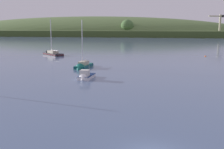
% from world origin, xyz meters
% --- Properties ---
extents(far_shoreline_hill, '(436.64, 149.79, 37.50)m').
position_xyz_m(far_shoreline_hill, '(-45.43, 270.09, 0.32)').
color(far_shoreline_hill, '#3C4E24').
rests_on(far_shoreline_hill, ground).
extents(dockside_crane, '(14.46, 7.95, 18.51)m').
position_xyz_m(dockside_crane, '(65.83, 226.46, 9.14)').
color(dockside_crane, '#4C4C51').
rests_on(dockside_crane, ground).
extents(sailboat_near_mooring, '(3.39, 7.84, 11.76)m').
position_xyz_m(sailboat_near_mooring, '(-13.60, 41.82, 0.21)').
color(sailboat_near_mooring, '#0F564C').
rests_on(sailboat_near_mooring, ground).
extents(sailboat_midwater_white, '(8.65, 8.49, 12.84)m').
position_xyz_m(sailboat_midwater_white, '(-29.18, 68.55, 0.21)').
color(sailboat_midwater_white, '#232328').
rests_on(sailboat_midwater_white, ground).
extents(fishing_boat_moored, '(2.60, 5.26, 3.16)m').
position_xyz_m(fishing_boat_moored, '(-10.47, 29.00, 0.39)').
color(fishing_boat_moored, white).
rests_on(fishing_boat_moored, ground).
extents(mooring_buoy_midchannel, '(0.55, 0.55, 0.63)m').
position_xyz_m(mooring_buoy_midchannel, '(19.33, 68.96, 0.00)').
color(mooring_buoy_midchannel, '#EA5B19').
rests_on(mooring_buoy_midchannel, ground).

